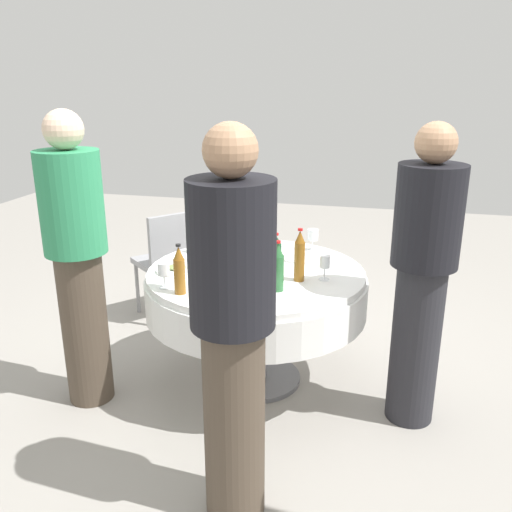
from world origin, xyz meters
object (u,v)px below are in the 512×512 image
object	(u,v)px
person_left	(233,328)
bottle_amber_near	(179,271)
bottle_dark_green_mid	(225,245)
chair_near	(169,256)
wine_glass_rear	(313,236)
person_inner	(77,258)
bottle_green_right	(204,235)
wine_glass_far	(325,262)
wine_glass_right	(164,271)
plate_far	(260,248)
bottle_green_west	(278,268)
bottle_dark_green_left	(276,255)
dining_table	(256,294)
plate_front	(241,280)
wine_glass_near	(224,234)
person_west	(422,275)
plate_outer	(177,269)
bottle_amber_inner	(300,257)
wine_glass_mid	(265,248)

from	to	relation	value
person_left	bottle_amber_near	bearing A→B (deg)	-61.55
bottle_dark_green_mid	chair_near	size ratio (longest dim) A/B	0.37
chair_near	wine_glass_rear	bearing A→B (deg)	-63.10
person_left	person_inner	xyz separation A→B (m)	(1.08, -0.64, -0.00)
wine_glass_rear	chair_near	bearing A→B (deg)	-13.31
bottle_green_right	wine_glass_far	xyz separation A→B (m)	(-0.81, 0.29, -0.02)
wine_glass_right	person_left	xyz separation A→B (m)	(-0.59, 0.67, 0.05)
plate_far	chair_near	distance (m)	0.92
bottle_green_west	bottle_dark_green_left	size ratio (longest dim) A/B	1.12
dining_table	plate_front	world-z (taller)	plate_front
dining_table	wine_glass_right	bearing A→B (deg)	43.27
person_left	person_inner	world-z (taller)	person_left
wine_glass_near	wine_glass_right	bearing A→B (deg)	82.94
bottle_amber_near	wine_glass_right	xyz separation A→B (m)	(0.11, -0.05, -0.03)
bottle_green_west	person_west	xyz separation A→B (m)	(-0.75, -0.11, -0.01)
wine_glass_near	bottle_amber_near	bearing A→B (deg)	91.12
plate_far	person_left	world-z (taller)	person_left
wine_glass_near	plate_front	distance (m)	0.65
bottle_green_west	person_inner	bearing A→B (deg)	7.49
bottle_dark_green_left	bottle_amber_near	size ratio (longest dim) A/B	0.91
person_west	bottle_dark_green_mid	bearing A→B (deg)	-87.09
plate_outer	chair_near	bearing A→B (deg)	-63.66
dining_table	bottle_amber_inner	size ratio (longest dim) A/B	4.34
bottle_dark_green_left	person_west	distance (m)	0.82
person_west	person_left	size ratio (longest dim) A/B	0.97
bottle_amber_inner	wine_glass_mid	distance (m)	0.33
person_left	bottle_green_right	bearing A→B (deg)	-75.29
wine_glass_rear	wine_glass_far	bearing A→B (deg)	105.06
plate_far	person_west	world-z (taller)	person_west
bottle_amber_near	wine_glass_rear	bearing A→B (deg)	-121.90
wine_glass_near	plate_outer	world-z (taller)	wine_glass_near
wine_glass_right	person_left	world-z (taller)	person_left
bottle_dark_green_mid	bottle_amber_near	distance (m)	0.44
bottle_dark_green_left	bottle_dark_green_mid	distance (m)	0.31
bottle_green_west	wine_glass_far	size ratio (longest dim) A/B	1.92
dining_table	person_left	size ratio (longest dim) A/B	0.79
plate_front	person_left	bearing A→B (deg)	103.50
wine_glass_right	person_inner	size ratio (longest dim) A/B	0.08
plate_front	bottle_green_west	bearing A→B (deg)	159.32
person_left	wine_glass_right	bearing A→B (deg)	-57.91
bottle_green_west	person_west	size ratio (longest dim) A/B	0.17
chair_near	person_inner	bearing A→B (deg)	-141.30
bottle_amber_inner	wine_glass_far	size ratio (longest dim) A/B	2.10
wine_glass_rear	dining_table	bearing A→B (deg)	60.37
plate_far	person_inner	size ratio (longest dim) A/B	0.13
plate_far	plate_front	distance (m)	0.58
bottle_dark_green_mid	chair_near	bearing A→B (deg)	-47.73
bottle_dark_green_left	chair_near	world-z (taller)	bottle_dark_green_left
wine_glass_near	wine_glass_rear	bearing A→B (deg)	-171.82
bottle_green_right	person_inner	xyz separation A→B (m)	(0.51, 0.66, 0.02)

